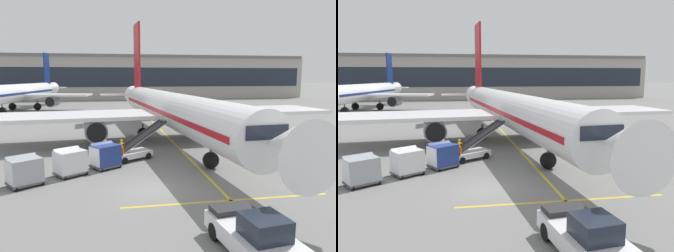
% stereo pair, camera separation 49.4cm
% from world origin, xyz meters
% --- Properties ---
extents(ground_plane, '(600.00, 600.00, 0.00)m').
position_xyz_m(ground_plane, '(0.00, 0.00, 0.00)').
color(ground_plane, slate).
extents(parked_airplane, '(36.64, 45.81, 15.09)m').
position_xyz_m(parked_airplane, '(3.91, 15.61, 3.36)').
color(parked_airplane, white).
rests_on(parked_airplane, ground).
extents(belt_loader, '(5.15, 3.87, 3.06)m').
position_xyz_m(belt_loader, '(-0.52, 7.52, 0.87)').
color(belt_loader, silver).
rests_on(belt_loader, ground).
extents(baggage_cart_lead, '(2.71, 2.44, 1.91)m').
position_xyz_m(baggage_cart_lead, '(-2.81, 5.29, 1.00)').
color(baggage_cart_lead, '#515156').
rests_on(baggage_cart_lead, ground).
extents(baggage_cart_second, '(2.71, 2.44, 1.91)m').
position_xyz_m(baggage_cart_second, '(-5.19, 3.84, 1.00)').
color(baggage_cart_second, '#515156').
rests_on(baggage_cart_second, ground).
extents(baggage_cart_third, '(2.71, 2.44, 1.91)m').
position_xyz_m(baggage_cart_third, '(-7.77, 2.09, 1.00)').
color(baggage_cart_third, '#515156').
rests_on(baggage_cart_third, ground).
extents(pushback_tug, '(2.64, 4.63, 1.83)m').
position_xyz_m(pushback_tug, '(2.91, -8.04, 0.83)').
color(pushback_tug, silver).
rests_on(pushback_tug, ground).
extents(ground_crew_by_loader, '(0.55, 0.33, 1.74)m').
position_xyz_m(ground_crew_by_loader, '(-1.49, 7.40, 1.00)').
color(ground_crew_by_loader, '#333847').
rests_on(ground_crew_by_loader, ground).
extents(ground_crew_by_carts, '(0.55, 0.33, 1.74)m').
position_xyz_m(ground_crew_by_carts, '(-2.81, 7.52, 1.00)').
color(ground_crew_by_carts, '#333847').
rests_on(ground_crew_by_carts, ground).
extents(ground_crew_marshaller, '(0.37, 0.53, 1.74)m').
position_xyz_m(ground_crew_marshaller, '(-1.55, 6.15, 1.00)').
color(ground_crew_marshaller, black).
rests_on(ground_crew_marshaller, ground).
extents(ground_crew_wingwalker, '(0.56, 0.33, 1.74)m').
position_xyz_m(ground_crew_wingwalker, '(-3.10, 5.17, 1.00)').
color(ground_crew_wingwalker, '#514C42').
rests_on(ground_crew_wingwalker, ground).
extents(safety_cone_engine_keepout, '(0.53, 0.53, 0.61)m').
position_xyz_m(safety_cone_engine_keepout, '(-1.86, 10.21, 0.30)').
color(safety_cone_engine_keepout, black).
rests_on(safety_cone_engine_keepout, ground).
extents(safety_cone_wingtip, '(0.66, 0.66, 0.74)m').
position_xyz_m(safety_cone_wingtip, '(-1.33, 11.39, 0.36)').
color(safety_cone_wingtip, black).
rests_on(safety_cone_wingtip, ground).
extents(apron_guidance_line_lead_in, '(0.20, 110.00, 0.01)m').
position_xyz_m(apron_guidance_line_lead_in, '(4.11, 14.70, 0.00)').
color(apron_guidance_line_lead_in, yellow).
rests_on(apron_guidance_line_lead_in, ground).
extents(apron_guidance_line_stop_bar, '(12.00, 0.20, 0.01)m').
position_xyz_m(apron_guidance_line_stop_bar, '(3.99, -2.61, 0.00)').
color(apron_guidance_line_stop_bar, yellow).
rests_on(apron_guidance_line_stop_bar, ground).
extents(terminal_building, '(111.22, 18.60, 13.25)m').
position_xyz_m(terminal_building, '(3.92, 88.21, 6.57)').
color(terminal_building, '#A8A399').
rests_on(terminal_building, ground).
extents(distant_airplane, '(27.26, 35.54, 12.36)m').
position_xyz_m(distant_airplane, '(-19.34, 50.92, 3.55)').
color(distant_airplane, white).
rests_on(distant_airplane, ground).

